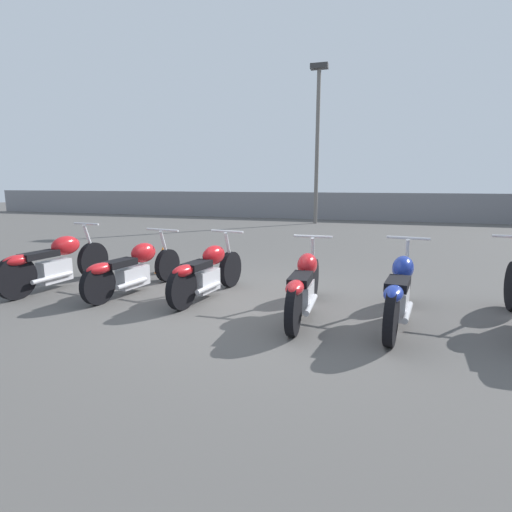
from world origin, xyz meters
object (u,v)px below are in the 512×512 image
Objects in this scene: motorcycle_slot_0 at (56,262)px; traffic_cone_near at (163,260)px; light_pole_left at (318,130)px; motorcycle_slot_1 at (134,268)px; motorcycle_slot_2 at (207,272)px; motorcycle_slot_3 at (304,285)px; motorcycle_slot_4 at (400,291)px.

motorcycle_slot_0 is 4.22× the size of traffic_cone_near.
light_pole_left is 3.06× the size of motorcycle_slot_1.
motorcycle_slot_2 is at bearing -41.29° from traffic_cone_near.
motorcycle_slot_3 is at bearing -29.32° from traffic_cone_near.
motorcycle_slot_3 reaches higher than motorcycle_slot_1.
motorcycle_slot_0 is at bearing -166.98° from motorcycle_slot_2.
motorcycle_slot_2 reaches higher than motorcycle_slot_1.
motorcycle_slot_3 is (1.68, -12.03, -3.44)m from light_pole_left.
light_pole_left is 12.56m from motorcycle_slot_0.
motorcycle_slot_3 is at bearing 3.78° from motorcycle_slot_0.
motorcycle_slot_3 is 4.17× the size of traffic_cone_near.
motorcycle_slot_0 is 1.11× the size of motorcycle_slot_2.
motorcycle_slot_0 is 1.01× the size of motorcycle_slot_3.
motorcycle_slot_1 is 4.11× the size of traffic_cone_near.
light_pole_left is at bearing 82.57° from traffic_cone_near.
light_pole_left is at bearing 97.08° from motorcycle_slot_3.
motorcycle_slot_0 is at bearing 176.52° from motorcycle_slot_3.
motorcycle_slot_4 reaches higher than motorcycle_slot_2.
motorcycle_slot_3 is (2.75, -0.33, 0.01)m from motorcycle_slot_1.
motorcycle_slot_1 is (1.37, 0.14, -0.04)m from motorcycle_slot_0.
motorcycle_slot_2 is 2.72m from motorcycle_slot_4.
motorcycle_slot_0 is at bearing -101.62° from light_pole_left.
motorcycle_slot_1 is 2.77m from motorcycle_slot_3.
motorcycle_slot_1 is at bearing 172.32° from motorcycle_slot_3.
light_pole_left reaches higher than motorcycle_slot_1.
light_pole_left reaches higher than motorcycle_slot_3.
traffic_cone_near is at bearing 147.30° from motorcycle_slot_2.
traffic_cone_near is (-3.03, 1.70, -0.15)m from motorcycle_slot_3.
motorcycle_slot_1 is at bearing -168.59° from motorcycle_slot_2.
traffic_cone_near is at bearing 111.11° from motorcycle_slot_1.
motorcycle_slot_3 is at bearing -169.71° from motorcycle_slot_4.
traffic_cone_near is (1.09, 1.51, -0.18)m from motorcycle_slot_0.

